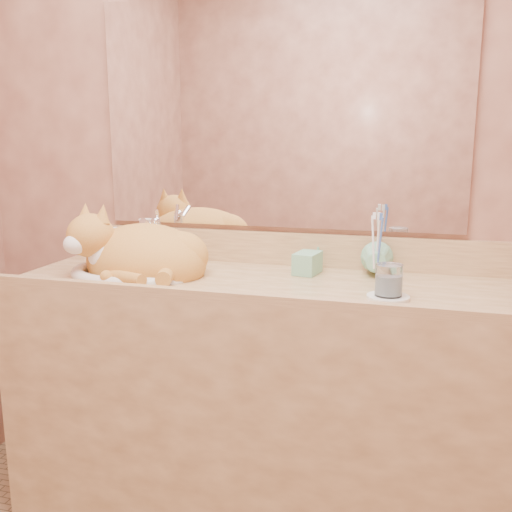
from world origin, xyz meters
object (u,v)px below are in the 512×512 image
(vanity_counter, at_px, (257,403))
(soap_dispenser, at_px, (302,253))
(sink_basin, at_px, (135,254))
(toothbrush_cup, at_px, (376,264))
(water_glass, at_px, (389,280))
(cat, at_px, (137,252))

(vanity_counter, relative_size, soap_dispenser, 9.68)
(sink_basin, relative_size, toothbrush_cup, 3.96)
(soap_dispenser, bearing_deg, water_glass, -23.96)
(sink_basin, bearing_deg, vanity_counter, 7.99)
(vanity_counter, bearing_deg, water_glass, -13.99)
(vanity_counter, relative_size, cat, 3.57)
(vanity_counter, xyz_separation_m, sink_basin, (-0.42, -0.02, 0.49))
(cat, bearing_deg, soap_dispenser, 23.47)
(soap_dispenser, height_order, water_glass, soap_dispenser)
(cat, distance_m, water_glass, 0.84)
(soap_dispenser, bearing_deg, vanity_counter, -134.75)
(sink_basin, bearing_deg, soap_dispenser, 16.63)
(soap_dispenser, height_order, toothbrush_cup, soap_dispenser)
(sink_basin, relative_size, cat, 0.98)
(sink_basin, height_order, water_glass, sink_basin)
(cat, xyz_separation_m, water_glass, (0.84, -0.09, -0.02))
(sink_basin, bearing_deg, water_glass, -0.42)
(cat, relative_size, water_glass, 4.91)
(vanity_counter, height_order, toothbrush_cup, toothbrush_cup)
(cat, xyz_separation_m, toothbrush_cup, (0.79, 0.14, -0.03))
(sink_basin, xyz_separation_m, toothbrush_cup, (0.79, 0.14, -0.02))
(vanity_counter, xyz_separation_m, soap_dispenser, (0.13, 0.09, 0.51))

